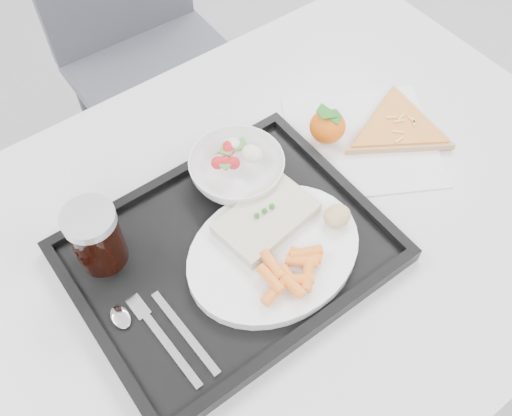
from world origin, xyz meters
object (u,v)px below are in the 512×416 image
Objects in this scene: salad_bowl at (237,169)px; tangerine at (327,126)px; tray at (229,253)px; pizza_slice at (398,127)px; chair at (143,36)px; table at (261,253)px; cola_glass at (96,236)px; dinner_plate at (274,253)px.

salad_bowl is 2.32× the size of tangerine.
tray is at bearing -161.36° from tangerine.
salad_bowl reaches higher than pizza_slice.
chair reaches higher than tray.
pizza_slice is (0.29, -0.07, -0.03)m from salad_bowl.
chair is 3.73× the size of pizza_slice.
pizza_slice is at bearing -27.26° from tangerine.
tray is at bearing -174.45° from table.
cola_glass reaches higher than table.
cola_glass is at bearing 146.32° from tray.
cola_glass is at bearing 143.75° from dinner_plate.
dinner_plate is (0.05, -0.05, 0.02)m from tray.
dinner_plate is 0.34m from pizza_slice.
salad_bowl is at bearing 0.37° from cola_glass.
table is 0.15m from salad_bowl.
table is 0.10m from tray.
cola_glass reaches higher than salad_bowl.
pizza_slice is (0.54, -0.07, -0.06)m from cola_glass.
cola_glass is (-0.22, 0.10, 0.14)m from table.
dinner_plate reaches higher than tray.
tangerine is 0.13m from pizza_slice.
chair is 0.88m from dinner_plate.
tray is 0.19m from cola_glass.
tray is at bearing -33.68° from cola_glass.
table is 11.11× the size of cola_glass.
table is 18.32× the size of tangerine.
salad_bowl is 0.24m from cola_glass.
dinner_plate is at bearing -104.47° from chair.
tangerine is at bearing 31.82° from dinner_plate.
table is 0.33m from pizza_slice.
tangerine reaches higher than tray.
pizza_slice is at bearing 4.72° from tray.
table is 7.89× the size of salad_bowl.
tangerine reaches higher than table.
tray is (-0.06, -0.01, 0.08)m from table.
table is 0.81m from chair.
table is at bearing -104.31° from chair.
salad_bowl is at bearing 49.42° from tray.
dinner_plate is 1.78× the size of salad_bowl.
tray is at bearing 136.62° from dinner_plate.
tray is at bearing -108.56° from chair.
salad_bowl is (0.02, 0.10, 0.11)m from table.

